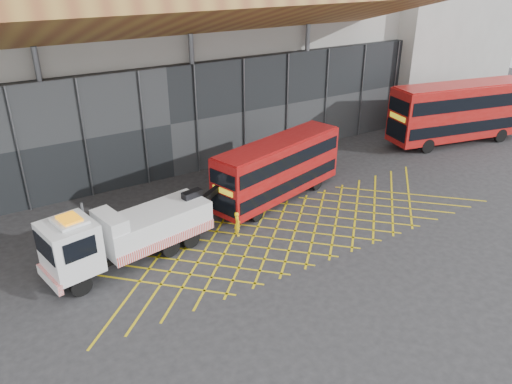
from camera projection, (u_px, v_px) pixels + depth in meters
ground_plane at (224, 254)px, 27.24m from camera, size 120.00×120.00×0.00m
road_markings at (295, 231)px, 29.53m from camera, size 26.36×7.16×0.01m
construction_building at (128, 39)px, 38.43m from camera, size 55.00×23.97×18.00m
east_building at (423, 8)px, 50.55m from camera, size 15.00×12.00×20.00m
recovery_truck at (125, 234)px, 25.83m from camera, size 10.68×4.13×3.71m
bus_towed at (278, 167)px, 32.47m from camera, size 10.36×4.99×4.12m
bus_second at (460, 110)px, 42.47m from camera, size 12.96×5.40×5.15m
worker at (237, 224)px, 28.79m from camera, size 0.45×0.60×1.49m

